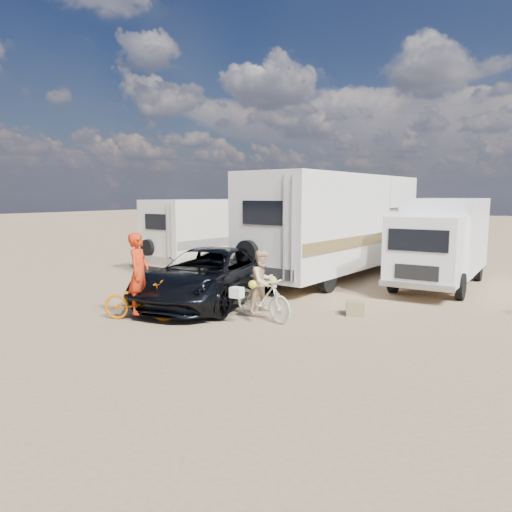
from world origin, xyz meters
The scene contains 11 objects.
ground centered at (0.00, 0.00, 0.00)m, with size 140.00×140.00×0.00m, color #987C5A.
rv_main centered at (0.12, 7.13, 1.87)m, with size 2.65×8.90×3.74m, color silver, non-canonical shape.
rv_left centered at (-5.24, 6.89, 1.42)m, with size 2.13×6.28×2.84m, color beige, non-canonical shape.
box_truck centered at (3.79, 7.26, 1.45)m, with size 2.17×6.18×2.91m, color white, non-canonical shape.
dark_suv centered at (-1.22, 1.30, 0.76)m, with size 2.54×5.50×1.53m, color black.
bike_man centered at (-1.46, -1.13, 0.48)m, with size 0.64×1.82×0.96m, color #CB5F02.
bike_woman centered at (1.05, 0.47, 0.54)m, with size 0.51×1.80×1.08m, color beige.
rider_man centered at (-1.46, -1.13, 0.97)m, with size 0.71×0.47×1.95m, color red.
rider_woman centered at (1.05, 0.47, 0.77)m, with size 0.75×0.58×1.54m, color #D6B186.
cooler centered at (-1.90, 2.90, 0.22)m, with size 0.56×0.41×0.45m, color #23468C.
crate centered at (2.80, 2.08, 0.18)m, with size 0.45×0.45×0.36m, color olive.
Camera 1 is at (6.92, -9.24, 3.01)m, focal length 33.53 mm.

